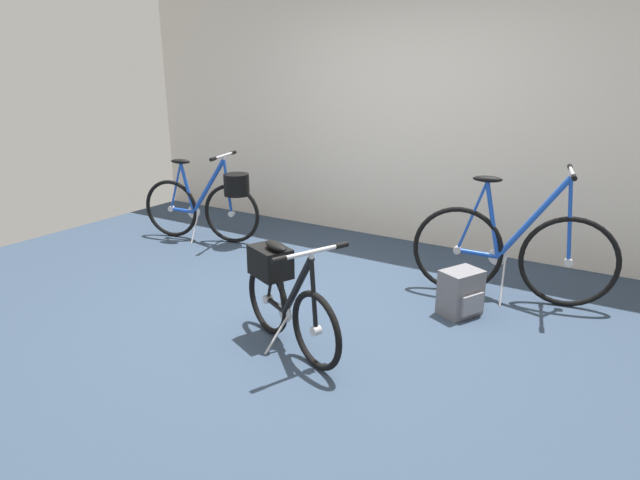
{
  "coord_description": "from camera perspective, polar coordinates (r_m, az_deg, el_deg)",
  "views": [
    {
      "loc": [
        2.07,
        -3.03,
        1.75
      ],
      "look_at": [
        0.11,
        0.16,
        0.55
      ],
      "focal_mm": 30.13,
      "sensor_mm": 36.0,
      "label": 1
    }
  ],
  "objects": [
    {
      "name": "ground_plane",
      "position": [
        4.06,
        -2.5,
        -7.77
      ],
      "size": [
        6.93,
        6.93,
        0.0
      ],
      "primitive_type": "plane",
      "color": "#2D3D51"
    },
    {
      "name": "folding_bike_foreground",
      "position": [
        3.49,
        -3.86,
        -5.59
      ],
      "size": [
        1.0,
        0.58,
        0.76
      ],
      "color": "black",
      "rests_on": "ground_plane"
    },
    {
      "name": "display_bike_left",
      "position": [
        5.73,
        -11.53,
        4.09
      ],
      "size": [
        1.31,
        0.53,
        0.93
      ],
      "color": "black",
      "rests_on": "ground_plane"
    },
    {
      "name": "backpack_on_floor",
      "position": [
        4.12,
        14.75,
        -5.44
      ],
      "size": [
        0.32,
        0.35,
        0.34
      ],
      "color": "slate",
      "rests_on": "ground_plane"
    },
    {
      "name": "back_wall",
      "position": [
        5.6,
        10.15,
        14.02
      ],
      "size": [
        6.93,
        0.1,
        2.82
      ],
      "primitive_type": "cube",
      "color": "silver",
      "rests_on": "ground_plane"
    },
    {
      "name": "display_bike_right",
      "position": [
        4.43,
        19.67,
        -1.11
      ],
      "size": [
        1.52,
        0.53,
        1.06
      ],
      "color": "black",
      "rests_on": "ground_plane"
    }
  ]
}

